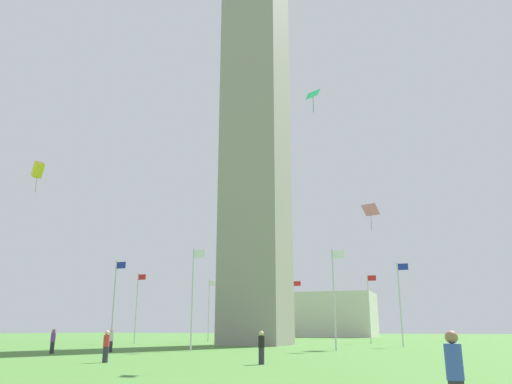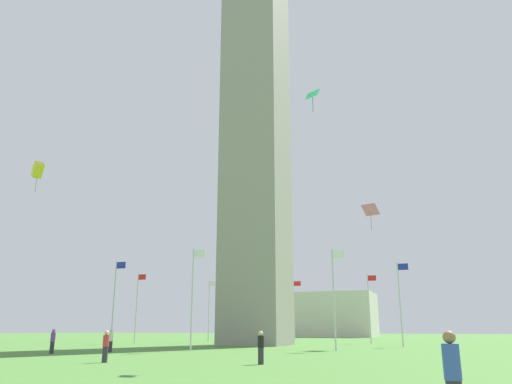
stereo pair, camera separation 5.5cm
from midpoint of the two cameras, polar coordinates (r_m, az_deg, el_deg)
ground_plane at (r=55.29m, az=0.03°, el=-17.19°), size 260.00×260.00×0.00m
obelisk_monument at (r=62.27m, az=0.03°, el=12.05°), size 6.69×6.69×60.86m
flagpole_n at (r=52.13m, az=16.28°, el=-11.80°), size 1.12×0.14×8.15m
flagpole_ne at (r=63.22m, az=12.93°, el=-12.54°), size 1.12×0.14×8.15m
flagpole_e at (r=69.72m, az=4.45°, el=-13.11°), size 1.12×0.14×8.15m
flagpole_se at (r=69.30m, az=-5.37°, el=-13.07°), size 1.12×0.14×8.15m
flagpole_s at (r=62.11m, az=-13.49°, el=-12.47°), size 1.12×0.14×8.15m
flagpole_sw at (r=50.78m, az=-15.92°, el=-11.74°), size 1.12×0.14×8.15m
flagpole_w at (r=41.42m, az=-7.21°, el=-11.50°), size 1.12×0.14×8.15m
flagpole_nw at (r=42.11m, az=9.03°, el=-11.49°), size 1.12×0.14×8.15m
person_white_shirt at (r=40.60m, az=-16.31°, el=-16.08°), size 0.32×0.32×1.67m
person_red_shirt at (r=28.56m, az=-16.84°, el=-16.62°), size 0.32×0.32×1.64m
person_black_shirt at (r=26.04m, az=0.62°, el=-17.45°), size 0.32×0.32×1.61m
person_purple_shirt at (r=39.64m, az=-22.29°, el=-15.59°), size 0.32×0.32×1.69m
person_blue_shirt at (r=10.51m, az=21.86°, el=-19.22°), size 0.32×0.32×1.69m
kite_yellow_box at (r=43.15m, az=-23.75°, el=2.34°), size 1.40×1.20×2.57m
kite_cyan_diamond at (r=32.73m, az=6.56°, el=10.99°), size 1.11×1.15×1.45m
kite_pink_diamond at (r=51.13m, az=13.04°, el=-2.06°), size 1.78×1.58×2.57m
distant_building at (r=110.42m, az=7.36°, el=-13.84°), size 23.10×13.87×9.00m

